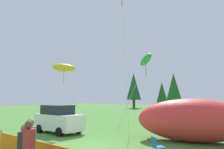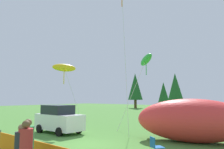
{
  "view_description": "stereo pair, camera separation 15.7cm",
  "coord_description": "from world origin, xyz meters",
  "px_view_note": "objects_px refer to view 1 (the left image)",
  "views": [
    {
      "loc": [
        8.54,
        -8.81,
        2.59
      ],
      "look_at": [
        -1.11,
        3.64,
        4.25
      ],
      "focal_mm": 35.0,
      "sensor_mm": 36.0,
      "label": 1
    },
    {
      "loc": [
        8.67,
        -8.71,
        2.59
      ],
      "look_at": [
        -1.11,
        3.64,
        4.25
      ],
      "focal_mm": 35.0,
      "sensor_mm": 36.0,
      "label": 2
    }
  ],
  "objects_px": {
    "kite_yellow_hero": "(64,68)",
    "kite_green_fish": "(146,60)",
    "folding_chair": "(157,145)",
    "inflatable_cat": "(207,122)",
    "parked_car": "(59,119)",
    "spectator_in_black_shirt": "(29,145)"
  },
  "relations": [
    {
      "from": "inflatable_cat",
      "to": "kite_green_fish",
      "type": "height_order",
      "value": "kite_green_fish"
    },
    {
      "from": "inflatable_cat",
      "to": "spectator_in_black_shirt",
      "type": "distance_m",
      "value": 9.73
    },
    {
      "from": "spectator_in_black_shirt",
      "to": "kite_green_fish",
      "type": "xyz_separation_m",
      "value": [
        -2.24,
        12.0,
        4.73
      ]
    },
    {
      "from": "parked_car",
      "to": "kite_green_fish",
      "type": "xyz_separation_m",
      "value": [
        4.16,
        5.72,
        4.76
      ]
    },
    {
      "from": "folding_chair",
      "to": "spectator_in_black_shirt",
      "type": "height_order",
      "value": "spectator_in_black_shirt"
    },
    {
      "from": "folding_chair",
      "to": "spectator_in_black_shirt",
      "type": "bearing_deg",
      "value": -169.79
    },
    {
      "from": "inflatable_cat",
      "to": "spectator_in_black_shirt",
      "type": "relative_size",
      "value": 4.49
    },
    {
      "from": "kite_yellow_hero",
      "to": "kite_green_fish",
      "type": "relative_size",
      "value": 0.84
    },
    {
      "from": "folding_chair",
      "to": "kite_green_fish",
      "type": "distance_m",
      "value": 10.07
    },
    {
      "from": "spectator_in_black_shirt",
      "to": "kite_green_fish",
      "type": "relative_size",
      "value": 0.3
    },
    {
      "from": "parked_car",
      "to": "kite_yellow_hero",
      "type": "bearing_deg",
      "value": 119.8
    },
    {
      "from": "folding_chair",
      "to": "inflatable_cat",
      "type": "distance_m",
      "value": 4.65
    },
    {
      "from": "folding_chair",
      "to": "inflatable_cat",
      "type": "bearing_deg",
      "value": 24.72
    },
    {
      "from": "folding_chair",
      "to": "inflatable_cat",
      "type": "relative_size",
      "value": 0.11
    },
    {
      "from": "folding_chair",
      "to": "kite_yellow_hero",
      "type": "relative_size",
      "value": 0.17
    },
    {
      "from": "folding_chair",
      "to": "kite_yellow_hero",
      "type": "height_order",
      "value": "kite_yellow_hero"
    },
    {
      "from": "kite_green_fish",
      "to": "kite_yellow_hero",
      "type": "bearing_deg",
      "value": -131.95
    },
    {
      "from": "inflatable_cat",
      "to": "kite_yellow_hero",
      "type": "bearing_deg",
      "value": 176.96
    },
    {
      "from": "folding_chair",
      "to": "kite_yellow_hero",
      "type": "bearing_deg",
      "value": 111.88
    },
    {
      "from": "inflatable_cat",
      "to": "kite_green_fish",
      "type": "relative_size",
      "value": 1.33
    },
    {
      "from": "kite_green_fish",
      "to": "inflatable_cat",
      "type": "bearing_deg",
      "value": -27.39
    },
    {
      "from": "inflatable_cat",
      "to": "kite_green_fish",
      "type": "distance_m",
      "value": 7.65
    }
  ]
}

